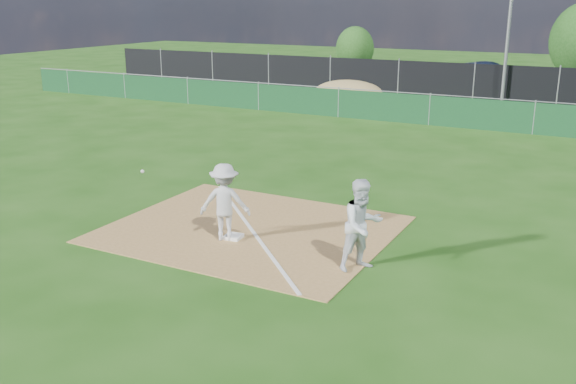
# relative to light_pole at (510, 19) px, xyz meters

# --- Properties ---
(ground) EXTENTS (90.00, 90.00, 0.00)m
(ground) POSITION_rel_light_pole_xyz_m (-1.50, -12.70, -4.00)
(ground) COLOR #1C490F
(ground) RESTS_ON ground
(infield_dirt) EXTENTS (6.00, 5.00, 0.02)m
(infield_dirt) POSITION_rel_light_pole_xyz_m (-1.50, -21.70, -3.99)
(infield_dirt) COLOR olive
(infield_dirt) RESTS_ON ground
(foul_line) EXTENTS (5.01, 5.01, 0.01)m
(foul_line) POSITION_rel_light_pole_xyz_m (-1.50, -21.70, -3.98)
(foul_line) COLOR white
(foul_line) RESTS_ON infield_dirt
(green_fence) EXTENTS (44.00, 0.05, 1.20)m
(green_fence) POSITION_rel_light_pole_xyz_m (-1.50, -7.70, -3.40)
(green_fence) COLOR #0F3A1C
(green_fence) RESTS_ON ground
(dirt_mound) EXTENTS (3.38, 2.60, 1.17)m
(dirt_mound) POSITION_rel_light_pole_xyz_m (-6.50, -4.20, -3.42)
(dirt_mound) COLOR #9A824A
(dirt_mound) RESTS_ON ground
(black_fence) EXTENTS (46.00, 0.04, 1.80)m
(black_fence) POSITION_rel_light_pole_xyz_m (-1.50, 0.30, -3.10)
(black_fence) COLOR black
(black_fence) RESTS_ON ground
(parking_lot) EXTENTS (46.00, 9.00, 0.01)m
(parking_lot) POSITION_rel_light_pole_xyz_m (-1.50, 5.30, -4.00)
(parking_lot) COLOR black
(parking_lot) RESTS_ON ground
(light_pole) EXTENTS (0.16, 0.16, 8.00)m
(light_pole) POSITION_rel_light_pole_xyz_m (0.00, 0.00, 0.00)
(light_pole) COLOR slate
(light_pole) RESTS_ON ground
(first_base) EXTENTS (0.38, 0.38, 0.07)m
(first_base) POSITION_rel_light_pole_xyz_m (-1.52, -22.38, -3.94)
(first_base) COLOR white
(first_base) RESTS_ON infield_dirt
(play_at_first) EXTENTS (2.55, 0.99, 1.64)m
(play_at_first) POSITION_rel_light_pole_xyz_m (-1.64, -22.49, -3.16)
(play_at_first) COLOR silver
(play_at_first) RESTS_ON infield_dirt
(runner) EXTENTS (1.03, 1.08, 1.76)m
(runner) POSITION_rel_light_pole_xyz_m (1.46, -22.59, -3.12)
(runner) COLOR silver
(runner) RESTS_ON ground
(car_left) EXTENTS (4.75, 3.23, 1.50)m
(car_left) POSITION_rel_light_pole_xyz_m (-8.01, 4.37, -3.24)
(car_left) COLOR #A7A9AF
(car_left) RESTS_ON parking_lot
(car_mid) EXTENTS (4.89, 3.12, 1.52)m
(car_mid) POSITION_rel_light_pole_xyz_m (-1.62, 4.09, -3.23)
(car_mid) COLOR black
(car_mid) RESTS_ON parking_lot
(tree_left) EXTENTS (2.65, 2.65, 3.15)m
(tree_left) POSITION_rel_light_pole_xyz_m (-11.75, 9.42, -2.38)
(tree_left) COLOR #382316
(tree_left) RESTS_ON ground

